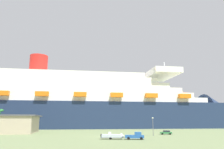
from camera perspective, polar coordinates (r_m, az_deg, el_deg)
ground_plane at (r=108.42m, az=-4.87°, el=-14.72°), size 600.00×600.00×0.00m
cruise_ship at (r=158.61m, az=-8.18°, el=-7.97°), size 242.00×45.89×57.08m
pickup_truck at (r=68.26m, az=6.12°, el=-15.59°), size 5.89×3.17×2.20m
small_boat_on_trailer at (r=68.63m, az=0.51°, el=-15.70°), size 8.24×3.26×2.15m
street_lamp at (r=83.43m, az=10.58°, el=-12.39°), size 0.56×0.56×6.71m
parked_car_green_wagon at (r=93.07m, az=13.87°, el=-14.41°), size 4.79×2.58×1.58m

